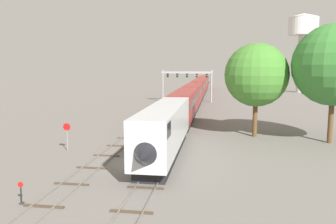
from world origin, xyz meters
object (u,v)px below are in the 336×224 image
passenger_train (196,91)px  trackside_tree_left (256,75)px  switch_stand (21,196)px  trackside_tree_mid (334,65)px  signal_gantry (187,78)px  stop_sign (67,133)px  water_tower (303,31)px

passenger_train → trackside_tree_left: trackside_tree_left is taller
switch_stand → trackside_tree_mid: 33.17m
passenger_train → trackside_tree_mid: size_ratio=8.80×
trackside_tree_left → switch_stand: bearing=-125.7°
passenger_train → trackside_tree_left: bearing=-76.1°
signal_gantry → stop_sign: (-7.75, -48.60, -3.73)m
stop_sign → passenger_train: bearing=78.3°
passenger_train → signal_gantry: bearing=173.4°
trackside_tree_left → signal_gantry: bearing=106.9°
passenger_train → trackside_tree_left: size_ratio=10.29×
signal_gantry → trackside_tree_mid: trackside_tree_mid is taller
water_tower → trackside_tree_mid: bearing=-100.5°
stop_sign → trackside_tree_left: 22.62m
passenger_train → trackside_tree_mid: 44.57m
water_tower → stop_sign: bearing=-116.4°
passenger_train → signal_gantry: 3.75m
passenger_train → trackside_tree_mid: bearing=-66.7°
trackside_tree_left → trackside_tree_mid: size_ratio=0.86×
stop_sign → trackside_tree_left: size_ratio=0.26×
water_tower → stop_sign: size_ratio=8.65×
passenger_train → signal_gantry: size_ratio=9.58×
signal_gantry → trackside_tree_left: trackside_tree_left is taller
trackside_tree_mid → passenger_train: bearing=113.3°
stop_sign → trackside_tree_left: bearing=27.4°
signal_gantry → trackside_tree_left: size_ratio=1.07×
switch_stand → trackside_tree_left: size_ratio=0.13×
trackside_tree_mid → water_tower: bearing=79.5°
signal_gantry → stop_sign: size_ratio=4.20×
signal_gantry → switch_stand: (-4.85, -61.62, -5.08)m
signal_gantry → trackside_tree_mid: size_ratio=0.92×
passenger_train → water_tower: (31.47, 35.26, 16.73)m
switch_stand → stop_sign: 13.41m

